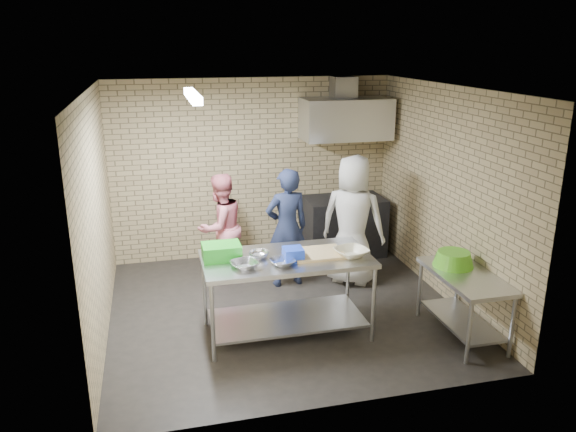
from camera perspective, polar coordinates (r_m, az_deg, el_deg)
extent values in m
plane|color=black|center=(7.11, -0.40, -9.41)|extent=(4.20, 4.20, 0.00)
plane|color=black|center=(6.37, -0.45, 12.83)|extent=(4.20, 4.20, 0.00)
cube|color=tan|center=(8.51, -3.56, 4.76)|extent=(4.20, 0.06, 2.70)
cube|color=tan|center=(4.80, 5.15, -5.44)|extent=(4.20, 0.06, 2.70)
cube|color=tan|center=(6.48, -18.80, -0.22)|extent=(0.06, 4.00, 2.70)
cube|color=tan|center=(7.37, 15.67, 2.14)|extent=(0.06, 4.00, 2.70)
cube|color=#B4B5BB|center=(6.39, -0.15, -8.04)|extent=(1.86, 0.93, 0.93)
cube|color=silver|center=(6.67, 17.30, -8.58)|extent=(0.60, 1.20, 0.75)
cube|color=black|center=(8.76, 5.68, -1.03)|extent=(1.20, 0.70, 0.90)
cube|color=silver|center=(8.44, 5.90, 9.77)|extent=(1.30, 0.60, 0.60)
cube|color=#A5A8AD|center=(8.53, 5.65, 12.90)|extent=(0.35, 0.30, 0.30)
cube|color=#3F2B19|center=(8.74, 7.32, 8.79)|extent=(0.80, 0.20, 0.04)
cube|color=white|center=(6.22, -9.65, 11.92)|extent=(0.10, 1.25, 0.08)
cube|color=#1C991D|center=(6.17, -6.76, -3.59)|extent=(0.41, 0.31, 0.17)
cube|color=blue|center=(6.10, 0.53, -3.87)|extent=(0.21, 0.21, 0.13)
cube|color=tan|center=(6.26, 3.01, -3.81)|extent=(0.57, 0.43, 0.03)
imported|color=silver|center=(5.91, -4.42, -4.95)|extent=(0.36, 0.36, 0.07)
imported|color=silver|center=(6.17, -2.97, -3.94)|extent=(0.27, 0.27, 0.07)
imported|color=silver|center=(5.97, -0.58, -4.71)|extent=(0.33, 0.33, 0.07)
imported|color=beige|center=(6.24, 6.45, -3.69)|extent=(0.44, 0.44, 0.09)
cylinder|color=green|center=(8.78, 8.27, 9.42)|extent=(0.06, 0.06, 0.15)
imported|color=#161E37|center=(7.51, -0.12, -1.21)|extent=(0.63, 0.46, 1.62)
imported|color=pink|center=(7.78, -6.84, -1.15)|extent=(0.92, 0.87, 1.50)
imported|color=silver|center=(7.62, 6.57, -0.44)|extent=(1.04, 0.95, 1.78)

